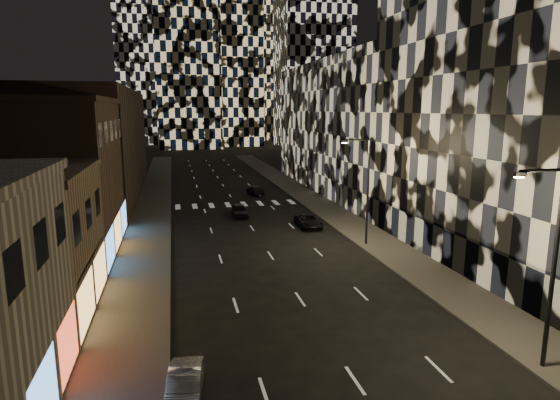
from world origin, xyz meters
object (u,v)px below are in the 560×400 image
streetlight_near (550,255)px  car_dark_midlane (240,211)px  car_dark_rightlane (309,221)px  car_silver_parked (185,386)px  streetlight_far (365,184)px  car_dark_oncoming (255,190)px

streetlight_near → car_dark_midlane: streetlight_near is taller
streetlight_near → car_dark_rightlane: bearing=95.9°
streetlight_near → car_silver_parked: 16.30m
streetlight_near → streetlight_far: same height
car_silver_parked → car_dark_midlane: car_dark_midlane is taller
car_dark_oncoming → streetlight_far: bearing=95.3°
car_dark_midlane → car_dark_oncoming: bearing=74.4°
car_dark_oncoming → car_dark_rightlane: size_ratio=0.92×
streetlight_far → car_dark_midlane: size_ratio=2.20×
streetlight_near → car_dark_oncoming: size_ratio=2.18×
streetlight_far → car_dark_midlane: bearing=124.0°
streetlight_near → streetlight_far: bearing=90.0°
car_dark_midlane → car_dark_rightlane: 8.55m
car_silver_parked → car_dark_oncoming: 46.32m
car_dark_rightlane → car_dark_midlane: bearing=135.2°
car_dark_oncoming → car_dark_rightlane: 19.28m
streetlight_far → car_silver_parked: size_ratio=2.38×
car_dark_midlane → car_dark_rightlane: bearing=-43.7°
car_silver_parked → car_dark_rightlane: 28.86m
car_silver_parked → car_dark_rightlane: size_ratio=0.84×
streetlight_near → car_dark_rightlane: streetlight_near is taller
streetlight_near → car_dark_rightlane: 27.64m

